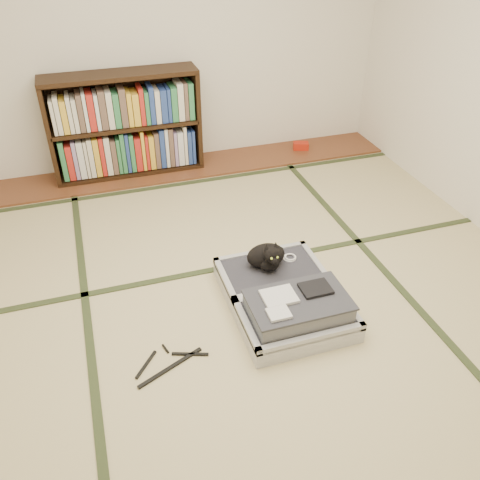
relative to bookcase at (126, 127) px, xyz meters
name	(u,v)px	position (x,y,z in m)	size (l,w,h in m)	color
floor	(249,303)	(0.47, -2.07, -0.45)	(4.50, 4.50, 0.00)	#CCBA88
wood_strip	(182,168)	(0.47, -0.07, -0.44)	(4.00, 0.50, 0.02)	brown
red_item	(301,146)	(1.70, -0.04, -0.40)	(0.15, 0.09, 0.07)	#B1200E
room_shell	(252,73)	(0.47, -2.07, 1.01)	(4.50, 4.50, 4.50)	white
tatami_borders	(227,259)	(0.47, -1.58, -0.45)	(4.00, 4.50, 0.01)	#2D381E
bookcase	(126,127)	(0.00, 0.00, 0.00)	(1.32, 0.30, 0.92)	black
suitcase	(286,299)	(0.66, -2.20, -0.36)	(0.67, 0.89, 0.26)	#BCBCC1
cat	(267,256)	(0.64, -1.91, -0.23)	(0.30, 0.30, 0.24)	black
cable_coil	(290,258)	(0.82, -1.87, -0.31)	(0.09, 0.09, 0.02)	white
hanger	(169,363)	(-0.12, -2.42, -0.44)	(0.43, 0.28, 0.01)	black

